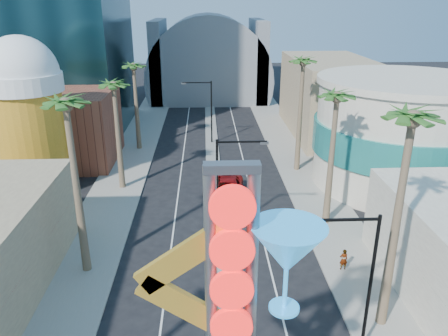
% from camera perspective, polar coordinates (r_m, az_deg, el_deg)
% --- Properties ---
extents(sidewalk_west, '(5.00, 100.00, 0.15)m').
position_cam_1_polar(sidewalk_west, '(48.61, -12.67, -0.13)').
color(sidewalk_west, gray).
rests_on(sidewalk_west, ground).
extents(sidewalk_east, '(5.00, 100.00, 0.15)m').
position_cam_1_polar(sidewalk_east, '(48.93, 9.79, 0.23)').
color(sidewalk_east, gray).
rests_on(sidewalk_east, ground).
extents(median, '(1.60, 84.00, 0.15)m').
position_cam_1_polar(median, '(50.65, -1.47, 1.27)').
color(median, gray).
rests_on(median, ground).
extents(brick_filler_west, '(10.00, 10.00, 8.00)m').
position_cam_1_polar(brick_filler_west, '(51.73, -19.60, 5.02)').
color(brick_filler_west, brown).
rests_on(brick_filler_west, ground).
extents(filler_east, '(10.00, 20.00, 10.00)m').
position_cam_1_polar(filler_east, '(61.27, 13.61, 8.99)').
color(filler_east, '#967F60').
rests_on(filler_east, ground).
extents(beer_mug, '(7.00, 7.00, 14.50)m').
position_cam_1_polar(beer_mug, '(43.84, -24.33, 6.83)').
color(beer_mug, '#AF7717').
rests_on(beer_mug, ground).
extents(turquoise_building, '(16.60, 16.60, 10.60)m').
position_cam_1_polar(turquoise_building, '(45.48, 22.06, 4.23)').
color(turquoise_building, '#BBB09E').
rests_on(turquoise_building, ground).
extents(canopy, '(22.00, 16.00, 22.00)m').
position_cam_1_polar(canopy, '(82.66, -1.99, 12.09)').
color(canopy, slate).
rests_on(canopy, ground).
extents(neon_sign, '(6.53, 2.60, 12.55)m').
position_cam_1_polar(neon_sign, '(16.14, 3.96, -17.07)').
color(neon_sign, gray).
rests_on(neon_sign, ground).
extents(streetlight_0, '(3.79, 0.25, 8.00)m').
position_cam_1_polar(streetlight_0, '(32.15, 0.07, -1.55)').
color(streetlight_0, black).
rests_on(streetlight_0, ground).
extents(streetlight_1, '(3.79, 0.25, 8.00)m').
position_cam_1_polar(streetlight_1, '(55.04, -2.23, 8.10)').
color(streetlight_1, black).
rests_on(streetlight_1, ground).
extents(streetlight_2, '(3.45, 0.25, 8.00)m').
position_cam_1_polar(streetlight_2, '(22.86, 17.63, -12.99)').
color(streetlight_2, black).
rests_on(streetlight_2, ground).
extents(palm_1, '(2.40, 2.40, 12.70)m').
position_cam_1_polar(palm_1, '(27.67, -19.81, 6.39)').
color(palm_1, brown).
rests_on(palm_1, ground).
extents(palm_2, '(2.40, 2.40, 11.20)m').
position_cam_1_polar(palm_2, '(41.21, -14.16, 9.60)').
color(palm_2, brown).
rests_on(palm_2, ground).
extents(palm_3, '(2.40, 2.40, 11.20)m').
position_cam_1_polar(palm_3, '(52.85, -11.70, 12.23)').
color(palm_3, brown).
rests_on(palm_3, ground).
extents(palm_5, '(2.40, 2.40, 13.20)m').
position_cam_1_polar(palm_5, '(22.75, 23.17, 4.09)').
color(palm_5, brown).
rests_on(palm_5, ground).
extents(palm_6, '(2.40, 2.40, 11.70)m').
position_cam_1_polar(palm_6, '(33.92, 14.48, 7.96)').
color(palm_6, brown).
rests_on(palm_6, ground).
extents(palm_7, '(2.40, 2.40, 12.70)m').
position_cam_1_polar(palm_7, '(45.18, 10.28, 12.59)').
color(palm_7, brown).
rests_on(palm_7, ground).
extents(red_pickup, '(3.30, 6.30, 1.69)m').
position_cam_1_polar(red_pickup, '(40.59, 0.51, -2.75)').
color(red_pickup, '#990B0C').
rests_on(red_pickup, ground).
extents(pedestrian_a, '(0.58, 0.41, 1.54)m').
position_cam_1_polar(pedestrian_a, '(31.11, 15.35, -11.44)').
color(pedestrian_a, gray).
rests_on(pedestrian_a, sidewalk_east).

